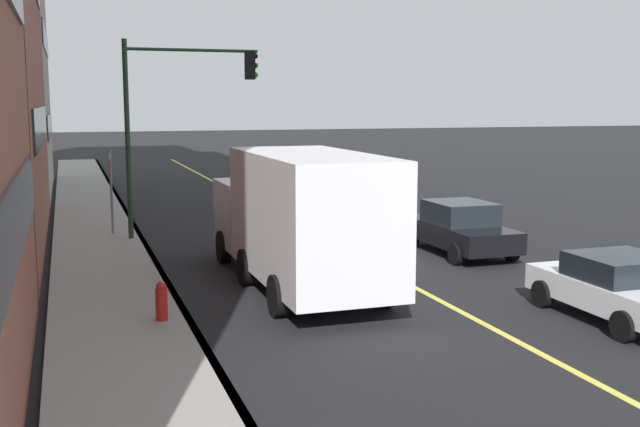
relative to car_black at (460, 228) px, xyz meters
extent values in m
plane|color=black|center=(0.58, 3.07, -0.77)|extent=(200.00, 200.00, 0.00)
cube|color=gray|center=(0.58, 10.06, -0.70)|extent=(80.00, 2.78, 0.15)
cube|color=slate|center=(0.58, 8.75, -0.70)|extent=(80.00, 0.16, 0.15)
cube|color=#D8CC4C|center=(0.58, 3.07, -0.77)|extent=(80.00, 0.16, 0.01)
cube|color=#262D38|center=(-8.67, 11.62, 2.10)|extent=(10.32, 0.06, 1.10)
cube|color=#262D38|center=(5.29, 11.62, 2.97)|extent=(12.27, 0.06, 1.10)
cube|color=#262D38|center=(20.82, 11.62, 2.52)|extent=(11.81, 0.06, 1.10)
cube|color=#262D38|center=(20.82, 11.62, 6.65)|extent=(11.81, 0.06, 1.10)
cube|color=black|center=(-0.01, 0.00, -0.17)|extent=(4.28, 1.79, 0.60)
cube|color=black|center=(0.01, 0.00, 0.45)|extent=(1.96, 1.64, 0.64)
cylinder|color=black|center=(-1.42, -0.87, -0.47)|extent=(0.60, 0.22, 0.60)
cylinder|color=black|center=(-1.42, 0.87, -0.47)|extent=(0.60, 0.22, 0.60)
cylinder|color=black|center=(1.41, -0.87, -0.47)|extent=(0.60, 0.22, 0.60)
cylinder|color=black|center=(1.41, 0.87, -0.47)|extent=(0.60, 0.22, 0.60)
cube|color=navy|center=(9.53, 0.67, -0.17)|extent=(4.32, 1.88, 0.61)
cube|color=black|center=(9.81, 0.67, 0.46)|extent=(1.98, 1.73, 0.65)
cylinder|color=black|center=(8.11, -0.25, -0.47)|extent=(0.60, 0.22, 0.60)
cylinder|color=black|center=(8.11, 1.59, -0.47)|extent=(0.60, 0.22, 0.60)
cylinder|color=black|center=(10.96, -0.25, -0.47)|extent=(0.60, 0.22, 0.60)
cylinder|color=black|center=(10.96, 1.59, -0.47)|extent=(0.60, 0.22, 0.60)
cube|color=silver|center=(-7.19, 0.27, -0.20)|extent=(3.90, 1.89, 0.55)
cube|color=black|center=(-7.21, 0.27, 0.33)|extent=(1.71, 1.74, 0.50)
cylinder|color=black|center=(-8.48, 1.19, -0.47)|extent=(0.60, 0.22, 0.60)
cylinder|color=black|center=(-5.91, -0.66, -0.47)|extent=(0.60, 0.22, 0.60)
cylinder|color=black|center=(-5.91, 1.19, -0.47)|extent=(0.60, 0.22, 0.60)
cube|color=silver|center=(0.94, 5.68, 0.58)|extent=(2.35, 2.49, 1.81)
cube|color=silver|center=(-3.33, 5.68, 1.10)|extent=(5.90, 2.49, 2.85)
cylinder|color=black|center=(0.94, 6.88, -0.32)|extent=(0.90, 0.28, 0.90)
cylinder|color=black|center=(0.94, 4.49, -0.32)|extent=(0.90, 0.28, 0.90)
cylinder|color=black|center=(-4.81, 6.88, -0.32)|extent=(0.90, 0.28, 0.90)
cylinder|color=black|center=(-4.81, 4.49, -0.32)|extent=(0.90, 0.28, 0.90)
cylinder|color=black|center=(-1.86, 6.88, -0.32)|extent=(0.90, 0.28, 0.90)
cylinder|color=black|center=(-1.86, 4.49, -0.32)|extent=(0.90, 0.28, 0.90)
cylinder|color=#1E3823|center=(4.89, 9.07, 2.41)|extent=(0.16, 0.16, 6.37)
cylinder|color=#1E3823|center=(4.89, 6.97, 5.30)|extent=(0.10, 4.20, 0.10)
cube|color=black|center=(4.89, 5.12, 4.85)|extent=(0.28, 0.30, 0.90)
sphere|color=#360605|center=(4.89, 4.94, 5.15)|extent=(0.18, 0.18, 0.18)
sphere|color=#392905|center=(4.89, 4.94, 4.85)|extent=(0.18, 0.18, 0.18)
sphere|color=green|center=(4.89, 4.94, 4.55)|extent=(0.18, 0.18, 0.18)
cylinder|color=slate|center=(5.94, 9.57, 0.69)|extent=(0.08, 0.08, 2.91)
cube|color=white|center=(5.94, 9.59, 1.94)|extent=(0.60, 0.02, 0.20)
cube|color=#DB5919|center=(5.94, 9.59, 1.59)|extent=(0.44, 0.02, 0.28)
cylinder|color=red|center=(-4.79, 9.27, -0.37)|extent=(0.24, 0.24, 0.80)
sphere|color=red|center=(-4.79, 9.27, 0.07)|extent=(0.20, 0.20, 0.20)
camera|label=1|loc=(-19.75, 10.95, 3.67)|focal=42.87mm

